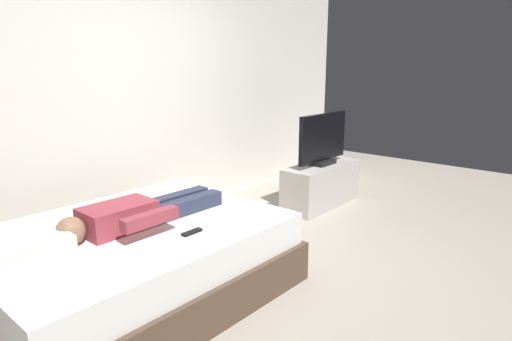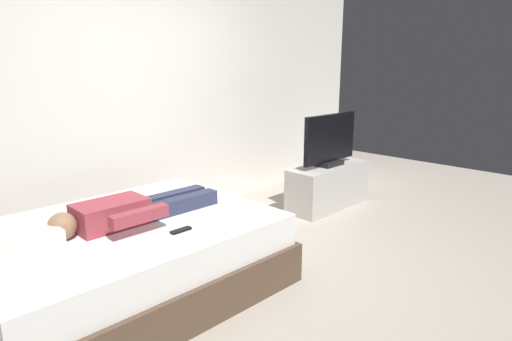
% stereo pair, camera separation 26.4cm
% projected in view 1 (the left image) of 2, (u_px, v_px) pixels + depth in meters
% --- Properties ---
extents(ground_plane, '(10.00, 10.00, 0.00)m').
position_uv_depth(ground_plane, '(257.00, 275.00, 3.43)').
color(ground_plane, '#ADA393').
extents(back_wall, '(6.40, 0.10, 2.80)m').
position_uv_depth(back_wall, '(156.00, 87.00, 4.50)').
color(back_wall, silver).
rests_on(back_wall, ground).
extents(bed, '(2.06, 1.57, 0.54)m').
position_uv_depth(bed, '(134.00, 262.00, 3.06)').
color(bed, brown).
rests_on(bed, ground).
extents(pillow, '(0.48, 0.34, 0.12)m').
position_uv_depth(pillow, '(23.00, 250.00, 2.46)').
color(pillow, silver).
rests_on(pillow, bed).
extents(person, '(1.26, 0.46, 0.18)m').
position_uv_depth(person, '(136.00, 214.00, 2.98)').
color(person, '#993842').
rests_on(person, bed).
extents(remote, '(0.15, 0.04, 0.02)m').
position_uv_depth(remote, '(192.00, 232.00, 2.85)').
color(remote, black).
rests_on(remote, bed).
extents(tv_stand, '(1.10, 0.40, 0.50)m').
position_uv_depth(tv_stand, '(321.00, 185.00, 5.08)').
color(tv_stand, '#B7B2AD').
rests_on(tv_stand, ground).
extents(tv, '(0.88, 0.20, 0.59)m').
position_uv_depth(tv, '(323.00, 140.00, 4.95)').
color(tv, black).
rests_on(tv, tv_stand).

